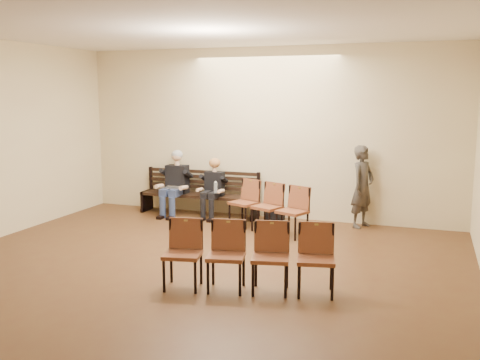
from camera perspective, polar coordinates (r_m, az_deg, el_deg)
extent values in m
plane|color=#52361C|center=(6.91, -9.84, -12.68)|extent=(10.00, 10.00, 0.00)
cube|color=beige|center=(11.06, 2.74, 5.00)|extent=(8.00, 0.02, 3.50)
cube|color=white|center=(6.49, -10.72, 17.39)|extent=(8.00, 10.00, 0.02)
cube|color=black|center=(11.43, -4.39, -2.61)|extent=(2.60, 0.90, 0.45)
cube|color=#B4B4B8|center=(11.33, -7.20, -0.95)|extent=(0.37, 0.31, 0.25)
cylinder|color=silver|center=(10.84, -2.61, -1.37)|extent=(0.08, 0.08, 0.25)
cube|color=black|center=(10.99, 3.73, -3.60)|extent=(0.40, 0.32, 0.26)
imported|color=#39342F|center=(10.51, 12.96, -0.05)|extent=(0.68, 0.79, 1.83)
cube|color=brown|center=(10.01, 2.91, -2.93)|extent=(1.71, 1.08, 0.91)
cube|color=brown|center=(7.01, 0.88, -8.25)|extent=(2.28, 0.95, 0.91)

